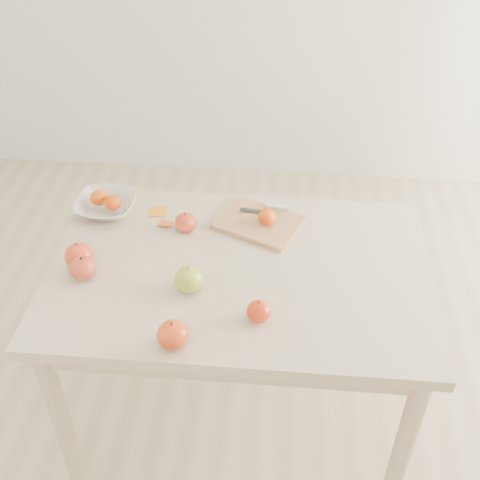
{
  "coord_description": "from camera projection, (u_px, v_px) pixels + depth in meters",
  "views": [
    {
      "loc": [
        0.13,
        -1.42,
        2.01
      ],
      "look_at": [
        0.0,
        0.05,
        0.82
      ],
      "focal_mm": 45.0,
      "sensor_mm": 36.0,
      "label": 1
    }
  ],
  "objects": [
    {
      "name": "apple_red_e",
      "position": [
        259.0,
        311.0,
        1.7
      ],
      "size": [
        0.07,
        0.07,
        0.06
      ],
      "primitive_type": "ellipsoid",
      "color": "#A50908",
      "rests_on": "table"
    },
    {
      "name": "orange_peel_b",
      "position": [
        166.0,
        224.0,
        2.07
      ],
      "size": [
        0.05,
        0.04,
        0.01
      ],
      "primitive_type": "cube",
      "rotation": [
        -0.14,
        0.0,
        -0.03
      ],
      "color": "#EC5D10",
      "rests_on": "table"
    },
    {
      "name": "bowl_tangerine_near",
      "position": [
        99.0,
        197.0,
        2.11
      ],
      "size": [
        0.06,
        0.06,
        0.06
      ],
      "primitive_type": "ellipsoid",
      "color": "#D44007",
      "rests_on": "fruit_bowl"
    },
    {
      "name": "apple_red_a",
      "position": [
        186.0,
        222.0,
        2.03
      ],
      "size": [
        0.07,
        0.07,
        0.07
      ],
      "primitive_type": "ellipsoid",
      "color": "maroon",
      "rests_on": "table"
    },
    {
      "name": "fruit_bowl",
      "position": [
        106.0,
        205.0,
        2.11
      ],
      "size": [
        0.21,
        0.21,
        0.05
      ],
      "primitive_type": "imported",
      "color": "silver",
      "rests_on": "table"
    },
    {
      "name": "ground",
      "position": [
        239.0,
        409.0,
        2.37
      ],
      "size": [
        3.5,
        3.5,
        0.0
      ],
      "primitive_type": "plane",
      "color": "#C6B293",
      "rests_on": "ground"
    },
    {
      "name": "paring_knife",
      "position": [
        273.0,
        208.0,
        2.1
      ],
      "size": [
        0.17,
        0.05,
        0.01
      ],
      "color": "silver",
      "rests_on": "cutting_board"
    },
    {
      "name": "bowl_tangerine_far",
      "position": [
        112.0,
        203.0,
        2.09
      ],
      "size": [
        0.06,
        0.06,
        0.05
      ],
      "primitive_type": "ellipsoid",
      "color": "#CD4607",
      "rests_on": "fruit_bowl"
    },
    {
      "name": "board_tangerine",
      "position": [
        267.0,
        217.0,
        2.03
      ],
      "size": [
        0.06,
        0.06,
        0.05
      ],
      "primitive_type": "ellipsoid",
      "color": "#CA3A07",
      "rests_on": "cutting_board"
    },
    {
      "name": "table",
      "position": [
        239.0,
        290.0,
        1.96
      ],
      "size": [
        1.2,
        0.8,
        0.75
      ],
      "color": "beige",
      "rests_on": "ground"
    },
    {
      "name": "orange_peel_a",
      "position": [
        158.0,
        213.0,
        2.12
      ],
      "size": [
        0.07,
        0.05,
        0.01
      ],
      "primitive_type": "cube",
      "rotation": [
        0.21,
        0.0,
        0.17
      ],
      "color": "orange",
      "rests_on": "table"
    },
    {
      "name": "apple_red_c",
      "position": [
        173.0,
        335.0,
        1.62
      ],
      "size": [
        0.09,
        0.09,
        0.08
      ],
      "primitive_type": "ellipsoid",
      "color": "#9E2A18",
      "rests_on": "table"
    },
    {
      "name": "apple_red_b",
      "position": [
        79.0,
        255.0,
        1.88
      ],
      "size": [
        0.09,
        0.09,
        0.08
      ],
      "primitive_type": "ellipsoid",
      "color": "maroon",
      "rests_on": "table"
    },
    {
      "name": "cutting_board",
      "position": [
        258.0,
        223.0,
        2.06
      ],
      "size": [
        0.33,
        0.29,
        0.02
      ],
      "primitive_type": "cube",
      "rotation": [
        0.0,
        0.0,
        -0.41
      ],
      "color": "tan",
      "rests_on": "table"
    },
    {
      "name": "apple_green",
      "position": [
        189.0,
        279.0,
        1.79
      ],
      "size": [
        0.09,
        0.09,
        0.08
      ],
      "primitive_type": "ellipsoid",
      "color": "olive",
      "rests_on": "table"
    },
    {
      "name": "apple_red_d",
      "position": [
        83.0,
        268.0,
        1.84
      ],
      "size": [
        0.08,
        0.08,
        0.07
      ],
      "primitive_type": "ellipsoid",
      "color": "#A12619",
      "rests_on": "table"
    }
  ]
}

